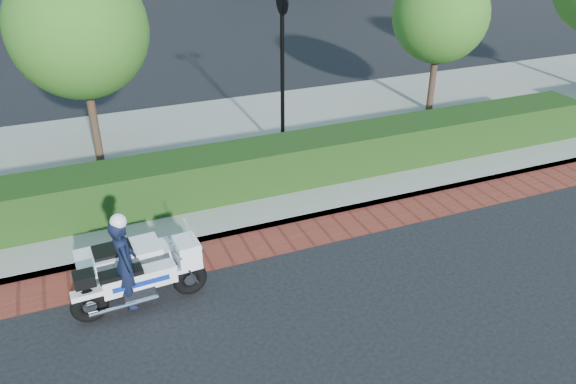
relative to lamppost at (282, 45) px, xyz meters
name	(u,v)px	position (x,y,z in m)	size (l,w,h in m)	color
ground	(338,275)	(-1.00, -5.20, -2.96)	(120.00, 120.00, 0.00)	black
brick_strip	(305,234)	(-1.00, -3.70, -2.95)	(60.00, 1.00, 0.01)	maroon
sidewalk	(237,149)	(-1.00, 0.80, -2.88)	(60.00, 8.00, 0.15)	gray
hedge_main	(268,165)	(-1.00, -1.60, -2.31)	(18.00, 1.20, 1.00)	black
lamppost	(282,45)	(0.00, 0.00, 0.00)	(1.02, 0.70, 4.21)	black
tree_b	(78,29)	(-4.50, 1.30, 0.48)	(3.20, 3.20, 4.89)	#332319
tree_c	(441,15)	(5.50, 1.30, 0.09)	(2.80, 2.80, 4.30)	#332319
police_motorcycle	(129,267)	(-4.56, -4.42, -2.33)	(2.28, 1.61, 1.85)	black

